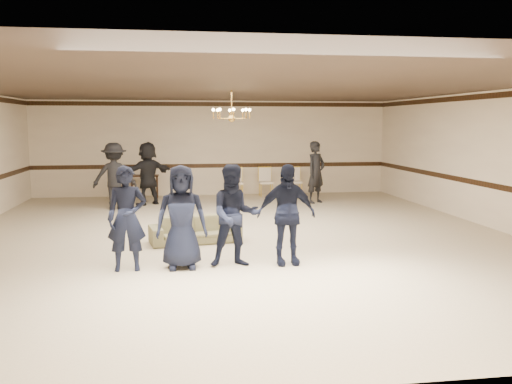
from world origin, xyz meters
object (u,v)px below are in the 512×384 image
at_px(boy_c, 235,216).
at_px(adult_right, 316,172).
at_px(boy_a, 127,218).
at_px(adult_left, 114,176).
at_px(settee, 195,230).
at_px(banquet_chair_left, 236,183).
at_px(boy_b, 181,217).
at_px(boy_d, 286,214).
at_px(chandelier, 232,104).
at_px(banquet_chair_right, 295,182).
at_px(console_table, 145,186).
at_px(banquet_chair_mid, 266,182).
at_px(adult_mid, 148,173).

bearing_deg(boy_c, adult_right, 63.47).
distance_m(boy_a, adult_left, 6.85).
relative_size(boy_a, boy_c, 1.00).
relative_size(settee, banquet_chair_left, 1.91).
xyz_separation_m(boy_b, adult_right, (4.19, 7.09, 0.07)).
bearing_deg(boy_d, boy_a, 177.54).
height_order(boy_c, boy_d, same).
bearing_deg(settee, chandelier, 48.25).
bearing_deg(adult_left, boy_b, 104.78).
height_order(boy_b, adult_left, adult_left).
bearing_deg(adult_right, banquet_chair_right, 64.67).
bearing_deg(boy_a, boy_c, -1.82).
relative_size(boy_b, adult_left, 0.93).
bearing_deg(console_table, banquet_chair_mid, 0.09).
relative_size(boy_c, banquet_chair_mid, 1.83).
distance_m(banquet_chair_left, banquet_chair_right, 2.00).
height_order(adult_left, console_table, adult_left).
distance_m(chandelier, adult_mid, 4.93).
bearing_deg(boy_d, chandelier, 96.97).
bearing_deg(console_table, adult_mid, -80.15).
height_order(chandelier, banquet_chair_left, chandelier).
height_order(chandelier, console_table, chandelier).
bearing_deg(boy_b, boy_c, -1.43).
relative_size(chandelier, boy_b, 0.54).
height_order(banquet_chair_right, console_table, banquet_chair_right).
height_order(settee, banquet_chair_right, banquet_chair_right).
height_order(boy_a, boy_b, same).
height_order(adult_right, banquet_chair_right, adult_right).
bearing_deg(adult_right, banquet_chair_left, 108.75).
height_order(adult_left, adult_mid, same).
bearing_deg(adult_right, adult_left, 148.11).
bearing_deg(boy_d, console_table, 105.38).
distance_m(adult_right, banquet_chair_right, 1.77).
distance_m(adult_mid, banquet_chair_mid, 4.06).
distance_m(settee, banquet_chair_mid, 7.29).
bearing_deg(adult_mid, settee, 69.59).
bearing_deg(banquet_chair_left, boy_c, -94.97).
bearing_deg(adult_left, boy_d, 117.85).
height_order(adult_right, banquet_chair_mid, adult_right).
bearing_deg(boy_b, banquet_chair_mid, 70.23).
relative_size(adult_left, banquet_chair_right, 1.98).
distance_m(boy_d, adult_right, 7.48).
distance_m(banquet_chair_mid, console_table, 4.01).
bearing_deg(boy_c, chandelier, 83.12).
height_order(boy_b, settee, boy_b).
distance_m(chandelier, banquet_chair_mid, 6.05).
distance_m(boy_c, console_table, 9.21).
relative_size(chandelier, boy_d, 0.54).
height_order(boy_d, console_table, boy_d).
relative_size(boy_a, boy_d, 1.00).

